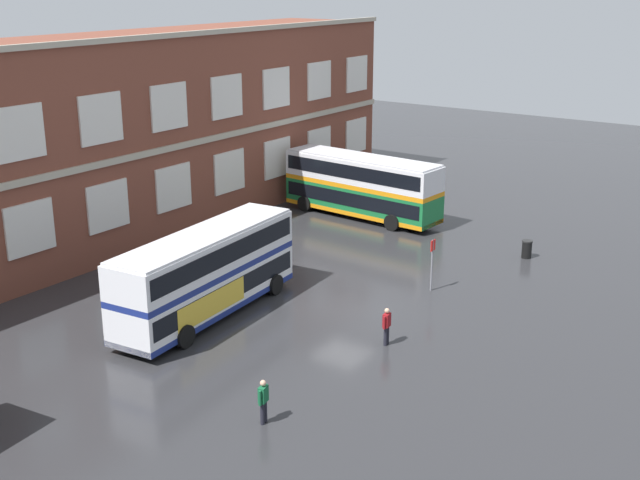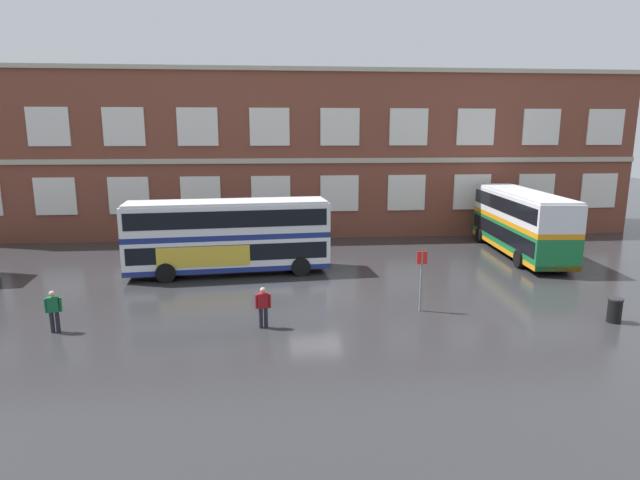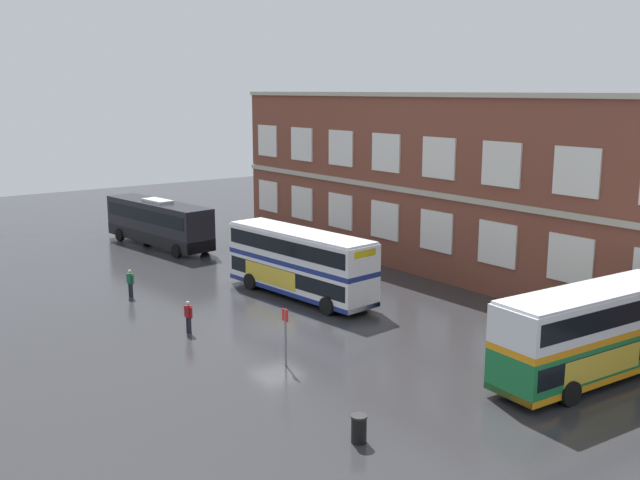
{
  "view_description": "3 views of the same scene",
  "coord_description": "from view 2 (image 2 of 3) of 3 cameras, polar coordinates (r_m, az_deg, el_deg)",
  "views": [
    {
      "loc": [
        -30.77,
        -20.1,
        15.3
      ],
      "look_at": [
        0.05,
        1.4,
        3.15
      ],
      "focal_mm": 46.14,
      "sensor_mm": 36.0,
      "label": 1
    },
    {
      "loc": [
        -1.94,
        -23.85,
        7.76
      ],
      "look_at": [
        0.49,
        3.08,
        2.14
      ],
      "focal_mm": 29.26,
      "sensor_mm": 36.0,
      "label": 2
    },
    {
      "loc": [
        30.42,
        -20.06,
        12.36
      ],
      "look_at": [
        0.33,
        2.62,
        4.57
      ],
      "focal_mm": 40.83,
      "sensor_mm": 36.0,
      "label": 3
    }
  ],
  "objects": [
    {
      "name": "ground_plane",
      "position": [
        27.06,
        -0.84,
        -4.92
      ],
      "size": [
        120.0,
        120.0,
        0.0
      ],
      "primitive_type": "plane",
      "color": "#2B2B2D"
    },
    {
      "name": "brick_terminal_building",
      "position": [
        41.93,
        -1.98,
        9.29
      ],
      "size": [
        50.08,
        8.19,
        12.22
      ],
      "color": "brown",
      "rests_on": "ground"
    },
    {
      "name": "double_decker_near",
      "position": [
        29.18,
        -9.99,
        0.49
      ],
      "size": [
        11.19,
        3.59,
        4.07
      ],
      "color": "silver",
      "rests_on": "ground"
    },
    {
      "name": "double_decker_middle",
      "position": [
        35.58,
        21.08,
        1.89
      ],
      "size": [
        3.45,
        11.16,
        4.07
      ],
      "color": "#197038",
      "rests_on": "ground"
    },
    {
      "name": "waiting_passenger",
      "position": [
        23.07,
        -27.12,
        -6.8
      ],
      "size": [
        0.64,
        0.31,
        1.7
      ],
      "color": "black",
      "rests_on": "ground"
    },
    {
      "name": "second_passenger",
      "position": [
        21.15,
        -6.24,
        -7.16
      ],
      "size": [
        0.64,
        0.28,
        1.7
      ],
      "color": "black",
      "rests_on": "ground"
    },
    {
      "name": "bus_stand_flag",
      "position": [
        23.17,
        11.02,
        -3.8
      ],
      "size": [
        0.44,
        0.1,
        2.7
      ],
      "color": "slate",
      "rests_on": "ground"
    },
    {
      "name": "station_litter_bin",
      "position": [
        24.97,
        29.53,
        -6.69
      ],
      "size": [
        0.6,
        0.6,
        1.03
      ],
      "color": "black",
      "rests_on": "ground"
    }
  ]
}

